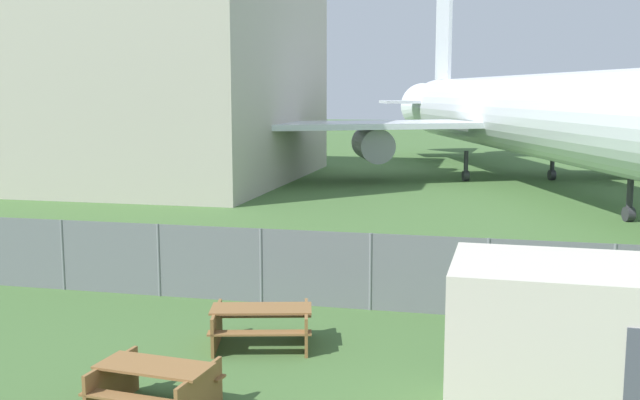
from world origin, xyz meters
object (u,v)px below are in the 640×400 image
(airplane, at_px, (520,115))
(portable_cabin, at_px, (598,351))
(picnic_bench_open_grass, at_px, (261,322))
(picnic_bench_near_cabin, at_px, (155,383))

(airplane, distance_m, portable_cabin, 30.10)
(portable_cabin, height_order, picnic_bench_open_grass, portable_cabin)
(picnic_bench_near_cabin, height_order, picnic_bench_open_grass, same)
(airplane, bearing_deg, picnic_bench_near_cabin, -29.89)
(picnic_bench_open_grass, bearing_deg, portable_cabin, -23.24)
(portable_cabin, height_order, picnic_bench_near_cabin, portable_cabin)
(airplane, xyz_separation_m, picnic_bench_near_cabin, (-6.18, -30.79, -3.14))
(airplane, distance_m, picnic_bench_near_cabin, 31.56)
(picnic_bench_near_cabin, distance_m, picnic_bench_open_grass, 3.32)
(picnic_bench_near_cabin, bearing_deg, picnic_bench_open_grass, 78.40)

